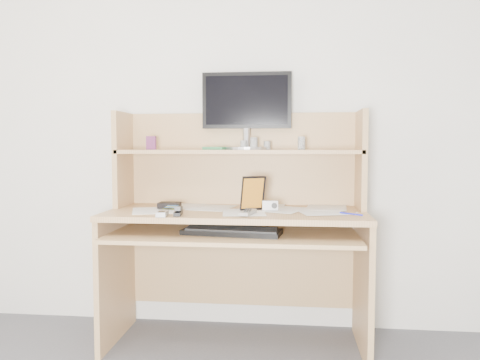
# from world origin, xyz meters

# --- Properties ---
(back_wall) EXTENTS (3.60, 0.04, 2.50)m
(back_wall) POSITION_xyz_m (0.00, 1.80, 1.25)
(back_wall) COLOR silver
(back_wall) RESTS_ON floor
(desk) EXTENTS (1.40, 0.70, 1.30)m
(desk) POSITION_xyz_m (0.00, 1.56, 0.69)
(desk) COLOR tan
(desk) RESTS_ON floor
(paper_clutter) EXTENTS (1.32, 0.54, 0.01)m
(paper_clutter) POSITION_xyz_m (0.00, 1.48, 0.75)
(paper_clutter) COLOR silver
(paper_clutter) RESTS_ON desk
(keyboard) EXTENTS (0.52, 0.24, 0.03)m
(keyboard) POSITION_xyz_m (-0.00, 1.32, 0.67)
(keyboard) COLOR black
(keyboard) RESTS_ON desk
(tv_remote) EXTENTS (0.08, 0.18, 0.02)m
(tv_remote) POSITION_xyz_m (0.08, 1.31, 0.76)
(tv_remote) COLOR gray
(tv_remote) RESTS_ON paper_clutter
(flip_phone) EXTENTS (0.05, 0.09, 0.02)m
(flip_phone) POSITION_xyz_m (-0.34, 1.22, 0.77)
(flip_phone) COLOR #BDBEC0
(flip_phone) RESTS_ON paper_clutter
(stapler) EXTENTS (0.05, 0.13, 0.04)m
(stapler) POSITION_xyz_m (-0.27, 1.28, 0.78)
(stapler) COLOR black
(stapler) RESTS_ON paper_clutter
(wallet) EXTENTS (0.12, 0.10, 0.03)m
(wallet) POSITION_xyz_m (-0.38, 1.52, 0.77)
(wallet) COLOR black
(wallet) RESTS_ON paper_clutter
(sticky_note_pad) EXTENTS (0.09, 0.09, 0.01)m
(sticky_note_pad) POSITION_xyz_m (-0.37, 1.53, 0.76)
(sticky_note_pad) COLOR yellow
(sticky_note_pad) RESTS_ON desk
(digital_camera) EXTENTS (0.09, 0.04, 0.05)m
(digital_camera) POSITION_xyz_m (0.19, 1.48, 0.78)
(digital_camera) COLOR #ACACAE
(digital_camera) RESTS_ON paper_clutter
(game_case) EXTENTS (0.12, 0.08, 0.19)m
(game_case) POSITION_xyz_m (0.09, 1.45, 0.85)
(game_case) COLOR black
(game_case) RESTS_ON paper_clutter
(blue_pen) EXTENTS (0.11, 0.09, 0.01)m
(blue_pen) POSITION_xyz_m (0.60, 1.35, 0.76)
(blue_pen) COLOR #1A1FC7
(blue_pen) RESTS_ON paper_clutter
(card_box) EXTENTS (0.06, 0.02, 0.08)m
(card_box) POSITION_xyz_m (-0.51, 1.60, 1.12)
(card_box) COLOR #AA1620
(card_box) RESTS_ON desk
(shelf_book) EXTENTS (0.16, 0.19, 0.02)m
(shelf_book) POSITION_xyz_m (-0.13, 1.67, 1.09)
(shelf_book) COLOR #317B54
(shelf_book) RESTS_ON desk
(chip_stack_a) EXTENTS (0.05, 0.05, 0.05)m
(chip_stack_a) POSITION_xyz_m (0.02, 1.67, 1.11)
(chip_stack_a) COLOR black
(chip_stack_a) RESTS_ON desk
(chip_stack_b) EXTENTS (0.05, 0.05, 0.07)m
(chip_stack_b) POSITION_xyz_m (0.08, 1.64, 1.12)
(chip_stack_b) COLOR silver
(chip_stack_b) RESTS_ON desk
(chip_stack_c) EXTENTS (0.04, 0.04, 0.05)m
(chip_stack_c) POSITION_xyz_m (0.16, 1.67, 1.11)
(chip_stack_c) COLOR black
(chip_stack_c) RESTS_ON desk
(chip_stack_d) EXTENTS (0.05, 0.05, 0.07)m
(chip_stack_d) POSITION_xyz_m (0.36, 1.60, 1.12)
(chip_stack_d) COLOR white
(chip_stack_d) RESTS_ON desk
(monitor) EXTENTS (0.53, 0.26, 0.46)m
(monitor) POSITION_xyz_m (0.03, 1.73, 1.32)
(monitor) COLOR #ABAAAF
(monitor) RESTS_ON desk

